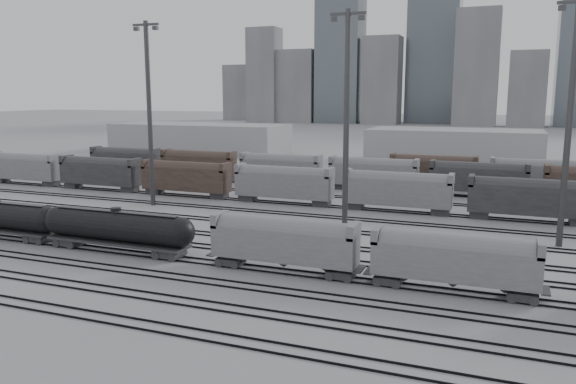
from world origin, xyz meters
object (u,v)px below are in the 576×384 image
(tank_car_b, at_px, (117,227))
(hopper_car_a, at_px, (284,240))
(light_mast_c, at_px, (346,119))
(hopper_car_b, at_px, (454,258))

(tank_car_b, xyz_separation_m, hopper_car_a, (18.65, 0.00, 0.44))
(light_mast_c, bearing_deg, hopper_car_b, -48.83)
(hopper_car_a, bearing_deg, tank_car_b, 180.00)
(tank_car_b, height_order, light_mast_c, light_mast_c)
(tank_car_b, xyz_separation_m, light_mast_c, (20.10, 15.56, 10.90))
(hopper_car_a, bearing_deg, hopper_car_b, 0.00)
(hopper_car_a, distance_m, light_mast_c, 18.80)
(tank_car_b, relative_size, light_mast_c, 0.72)
(light_mast_c, bearing_deg, tank_car_b, -142.26)
(hopper_car_b, bearing_deg, hopper_car_a, 180.00)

